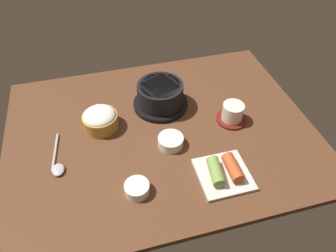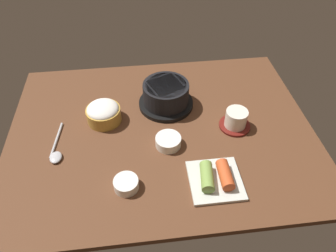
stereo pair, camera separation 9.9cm
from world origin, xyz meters
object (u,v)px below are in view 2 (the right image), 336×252
at_px(stone_pot, 166,95).
at_px(spoon, 56,152).
at_px(tea_cup_with_saucer, 236,120).
at_px(kimchi_plate, 216,178).
at_px(side_bowl_near, 126,184).
at_px(banchan_cup_center, 168,141).
at_px(rice_bowl, 103,113).

relative_size(stone_pot, spoon, 1.11).
bearing_deg(tea_cup_with_saucer, spoon, -175.19).
distance_m(tea_cup_with_saucer, kimchi_plate, 0.24).
relative_size(tea_cup_with_saucer, side_bowl_near, 1.49).
distance_m(banchan_cup_center, side_bowl_near, 0.20).
bearing_deg(tea_cup_with_saucer, rice_bowl, 169.23).
xyz_separation_m(kimchi_plate, spoon, (-0.46, 0.16, -0.01)).
bearing_deg(spoon, banchan_cup_center, -1.29).
bearing_deg(stone_pot, rice_bowl, -165.93).
xyz_separation_m(rice_bowl, tea_cup_with_saucer, (0.43, -0.08, -0.00)).
height_order(stone_pot, tea_cup_with_saucer, stone_pot).
relative_size(stone_pot, tea_cup_with_saucer, 1.87).
distance_m(rice_bowl, tea_cup_with_saucer, 0.44).
distance_m(stone_pot, spoon, 0.41).
bearing_deg(banchan_cup_center, spoon, 178.71).
height_order(tea_cup_with_saucer, side_bowl_near, tea_cup_with_saucer).
xyz_separation_m(side_bowl_near, spoon, (-0.21, 0.15, -0.01)).
bearing_deg(side_bowl_near, kimchi_plate, -2.36).
bearing_deg(banchan_cup_center, rice_bowl, 145.53).
xyz_separation_m(tea_cup_with_saucer, kimchi_plate, (-0.11, -0.21, -0.01)).
xyz_separation_m(banchan_cup_center, kimchi_plate, (0.12, -0.15, -0.00)).
bearing_deg(rice_bowl, side_bowl_near, -76.60).
bearing_deg(kimchi_plate, rice_bowl, 137.34).
bearing_deg(tea_cup_with_saucer, kimchi_plate, -118.63).
bearing_deg(spoon, rice_bowl, 42.07).
height_order(stone_pot, banchan_cup_center, stone_pot).
height_order(stone_pot, kimchi_plate, stone_pot).
height_order(stone_pot, spoon, stone_pot).
distance_m(side_bowl_near, spoon, 0.26).
xyz_separation_m(rice_bowl, banchan_cup_center, (0.20, -0.14, -0.02)).
bearing_deg(side_bowl_near, banchan_cup_center, 46.83).
bearing_deg(banchan_cup_center, side_bowl_near, -133.17).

